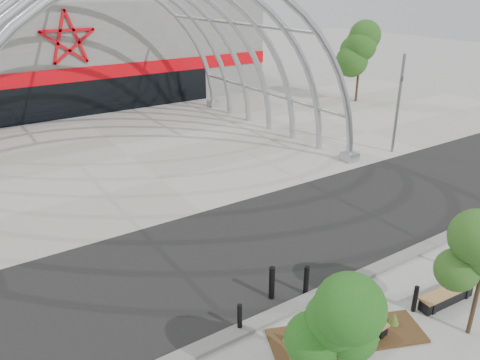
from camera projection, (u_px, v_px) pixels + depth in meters
ground at (309, 295)px, 15.03m from camera, size 140.00×140.00×0.00m
road at (247, 247)px, 17.72m from camera, size 140.00×7.00×0.02m
forecourt at (130, 156)px, 26.93m from camera, size 60.00×17.00×0.04m
kerb at (314, 297)px, 14.82m from camera, size 60.00×0.50×0.12m
arena_building at (46, 51)px, 39.18m from camera, size 34.00×15.24×8.00m
vault_canopy at (130, 157)px, 26.93m from camera, size 20.80×15.80×20.36m
planting_bed at (344, 334)px, 13.20m from camera, size 4.61×2.93×0.47m
signal_pole at (398, 103)px, 26.51m from camera, size 0.22×0.81×5.69m
street_tree_0 at (345, 323)px, 10.08m from camera, size 1.51×1.51×3.45m
bench_0 at (357, 342)px, 12.73m from camera, size 2.18×0.54×0.45m
bench_1 at (446, 297)px, 14.58m from camera, size 2.14×0.61×0.44m
bollard_0 at (240, 318)px, 13.33m from camera, size 0.14×0.14×0.89m
bollard_1 at (272, 283)px, 14.64m from camera, size 0.18×0.18×1.15m
bollard_2 at (306, 281)px, 14.87m from camera, size 0.16×0.16×1.03m
bollard_3 at (415, 299)px, 14.12m from camera, size 0.14×0.14×0.89m
bollard_4 at (455, 257)px, 16.30m from camera, size 0.14×0.14×0.89m
bg_tree_1 at (361, 50)px, 37.88m from camera, size 2.70×2.70×5.91m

